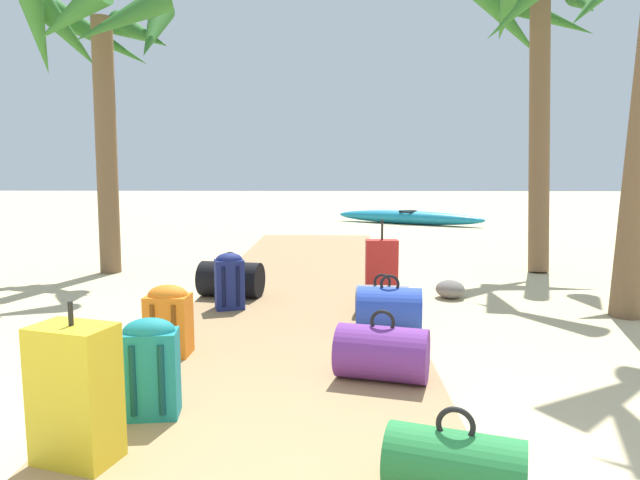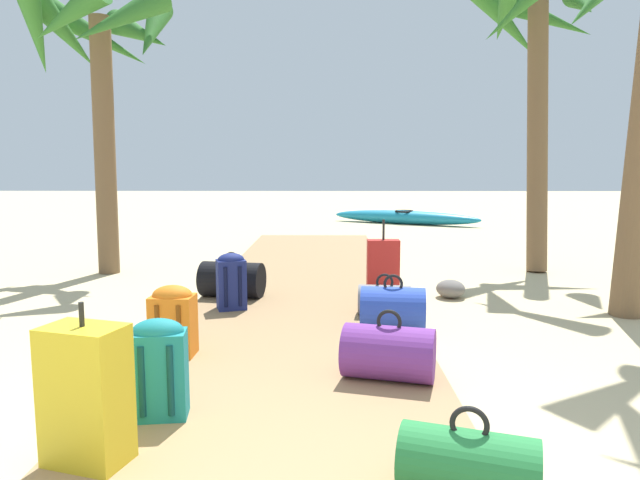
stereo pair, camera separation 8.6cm
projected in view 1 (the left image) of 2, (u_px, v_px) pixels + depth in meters
ground_plane at (297, 312)px, 5.69m from camera, size 60.00×60.00×0.00m
boardwalk at (303, 288)px, 6.66m from camera, size 2.15×9.87×0.08m
backpack_teal at (150, 365)px, 3.09m from camera, size 0.32×0.24×0.56m
suitcase_red at (382, 270)px, 5.84m from camera, size 0.33×0.17×0.84m
duffel_bag_blue at (389, 310)px, 4.71m from camera, size 0.58×0.44×0.49m
duffel_bag_grey at (382, 300)px, 5.26m from camera, size 0.51×0.33×0.39m
duffel_bag_black at (231, 279)px, 6.02m from camera, size 0.71×0.49×0.49m
suitcase_yellow at (75, 394)px, 2.62m from camera, size 0.42×0.33×0.77m
duffel_bag_green at (454, 464)px, 2.35m from camera, size 0.63×0.45×0.39m
backpack_navy at (229, 280)px, 5.48m from camera, size 0.32×0.29×0.55m
backpack_orange at (168, 318)px, 4.13m from camera, size 0.32×0.26×0.52m
duffel_bag_purple at (382, 353)px, 3.65m from camera, size 0.66×0.49×0.47m
palm_tree_near_left at (101, 52)px, 7.55m from camera, size 2.19×2.17×3.88m
palm_tree_far_right at (544, 36)px, 7.68m from camera, size 2.22×2.35×4.23m
kayak at (408, 217)px, 14.62m from camera, size 3.77×2.30×0.36m
rock_right_mid at (450, 289)px, 6.30m from camera, size 0.38×0.40×0.20m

